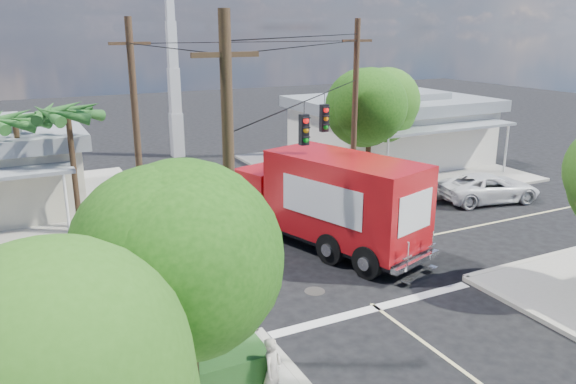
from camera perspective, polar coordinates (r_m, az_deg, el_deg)
ground at (r=21.74m, az=2.39°, el=-6.91°), size 120.00×120.00×0.00m
sidewalk_ne at (r=36.05m, az=9.15°, el=2.50°), size 14.12×14.12×0.14m
road_markings at (r=20.58m, az=4.39°, el=-8.33°), size 32.00×32.00×0.01m
building_ne at (r=37.40m, az=10.37°, el=6.46°), size 11.80×10.20×4.50m
radio_tower at (r=38.92m, az=-11.56°, el=11.71°), size 0.80×0.80×17.00m
tree_sw_front at (r=11.11m, az=-10.22°, el=-6.42°), size 3.88×3.78×6.03m
tree_sw_back at (r=8.75m, az=-21.56°, el=-17.33°), size 3.56×3.42×5.41m
tree_ne_front at (r=29.79m, az=8.41°, el=8.83°), size 4.21×4.14×6.66m
tree_ne_back at (r=33.14m, az=9.90°, el=8.50°), size 3.77×3.66×5.82m
palm_nw_front at (r=25.28m, az=-21.45°, el=7.19°), size 3.01×3.08×5.59m
palm_nw_back at (r=26.71m, az=-25.98°, el=6.30°), size 3.01×3.08×5.19m
utility_poles at (r=21.08m, az=-3.38°, el=5.64°), size 12.00×10.68×9.00m
picket_fence at (r=14.36m, az=-15.06°, el=-17.67°), size 5.94×0.06×1.00m
vending_boxes at (r=29.75m, az=7.57°, el=0.83°), size 1.90×0.50×1.10m
delivery_truck at (r=22.45m, az=4.18°, el=-0.86°), size 5.14×9.24×3.84m
parked_car at (r=30.48m, az=19.75°, el=0.42°), size 5.54×3.34×1.44m
pedestrian at (r=13.63m, az=-1.58°, el=-17.65°), size 0.71×0.68×1.64m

